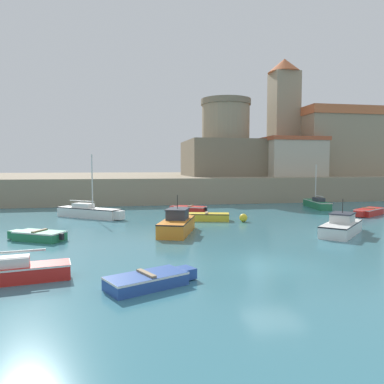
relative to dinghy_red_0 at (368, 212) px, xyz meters
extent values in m
plane|color=teal|center=(-14.98, -14.27, -0.33)|extent=(200.00, 200.00, 0.00)
cube|color=gray|center=(-14.98, 31.64, 1.16)|extent=(120.00, 40.00, 2.98)
cube|color=red|center=(0.11, 0.07, -0.03)|extent=(3.70, 3.07, 0.60)
cube|color=red|center=(-1.63, -1.08, -0.03)|extent=(0.90, 0.94, 0.51)
cube|color=white|center=(0.11, 0.07, 0.23)|extent=(3.73, 3.10, 0.07)
cube|color=#997F5B|center=(0.11, 0.07, 0.31)|extent=(0.79, 1.05, 0.08)
cube|color=black|center=(1.69, 1.12, 0.02)|extent=(0.28, 0.28, 0.36)
cube|color=#284C9E|center=(-20.68, -16.28, -0.09)|extent=(3.15, 2.45, 0.48)
cube|color=#284C9E|center=(-19.13, -15.53, -0.09)|extent=(0.87, 0.93, 0.40)
cube|color=white|center=(-20.68, -16.28, 0.11)|extent=(3.18, 2.48, 0.07)
cube|color=#997F5B|center=(-20.68, -16.28, 0.19)|extent=(0.68, 1.12, 0.08)
cube|color=white|center=(-7.79, -8.13, 0.05)|extent=(4.44, 4.44, 0.76)
cube|color=white|center=(-5.88, -6.23, 0.05)|extent=(1.16, 1.16, 0.65)
cube|color=black|center=(-7.79, -8.13, 0.39)|extent=(4.49, 4.49, 0.07)
cube|color=silver|center=(-7.62, -7.96, 0.71)|extent=(2.02, 2.02, 0.54)
cube|color=#2D333D|center=(-7.62, -7.96, 1.02)|extent=(2.17, 2.17, 0.08)
cylinder|color=black|center=(-7.62, -7.96, 1.51)|extent=(0.04, 0.04, 0.90)
cylinder|color=silver|center=(-25.74, -14.76, 0.83)|extent=(2.59, 0.57, 0.08)
cube|color=silver|center=(-25.89, -14.79, 0.46)|extent=(1.86, 1.10, 0.36)
cube|color=#237A4C|center=(-1.55, 6.24, 0.05)|extent=(1.98, 5.46, 0.75)
cube|color=#237A4C|center=(-1.08, 9.13, 0.05)|extent=(0.71, 0.61, 0.64)
cube|color=white|center=(-1.55, 6.24, 0.38)|extent=(2.00, 5.51, 0.07)
cylinder|color=silver|center=(-1.48, 6.63, 2.32)|extent=(0.10, 0.10, 3.79)
cylinder|color=silver|center=(-1.65, 5.58, 0.97)|extent=(0.46, 2.39, 0.08)
cube|color=#333842|center=(-1.63, 5.71, 0.60)|extent=(1.05, 1.71, 0.36)
cube|color=white|center=(-24.35, 2.93, 0.09)|extent=(5.53, 4.68, 0.84)
cube|color=white|center=(-21.75, 0.91, 0.09)|extent=(0.87, 0.89, 0.71)
cube|color=black|center=(-24.35, 2.93, 0.47)|extent=(5.59, 4.73, 0.07)
cylinder|color=silver|center=(-23.99, 2.65, 2.76)|extent=(0.10, 0.10, 4.51)
cylinder|color=silver|center=(-24.95, 3.39, 1.06)|extent=(2.19, 1.73, 0.08)
cube|color=silver|center=(-24.83, 3.30, 0.69)|extent=(1.97, 1.80, 0.36)
cube|color=orange|center=(-18.06, -5.80, 0.13)|extent=(3.09, 4.89, 0.91)
cube|color=orange|center=(-17.18, -3.27, 0.13)|extent=(1.12, 1.01, 0.77)
cube|color=black|center=(-18.06, -5.80, 0.54)|extent=(3.12, 4.94, 0.07)
cube|color=#333842|center=(-17.98, -5.58, 0.89)|extent=(1.71, 1.93, 0.62)
cube|color=#2D333D|center=(-17.98, -5.58, 1.24)|extent=(1.84, 2.09, 0.08)
cylinder|color=black|center=(-17.98, -5.58, 1.73)|extent=(0.04, 0.04, 0.90)
cube|color=red|center=(-15.13, 5.30, -0.06)|extent=(3.15, 2.62, 0.54)
cube|color=red|center=(-16.62, 6.19, -0.06)|extent=(0.90, 0.94, 0.46)
cube|color=white|center=(-15.13, 5.30, 0.17)|extent=(3.18, 2.65, 0.07)
cube|color=#997F5B|center=(-15.13, 5.30, 0.25)|extent=(0.76, 1.08, 0.08)
cube|color=black|center=(-13.80, 4.51, -0.01)|extent=(0.27, 0.27, 0.36)
cube|color=yellow|center=(-14.88, -0.53, -0.03)|extent=(3.79, 2.15, 0.59)
cube|color=yellow|center=(-16.89, -0.01, -0.03)|extent=(0.74, 0.83, 0.51)
cube|color=black|center=(-14.88, -0.53, 0.23)|extent=(3.83, 2.17, 0.07)
cube|color=#997F5B|center=(-14.88, -0.53, 0.31)|extent=(0.47, 1.11, 0.08)
cube|color=#237A4C|center=(-26.33, -6.58, -0.05)|extent=(3.17, 2.60, 0.55)
cube|color=#237A4C|center=(-27.85, -5.73, -0.05)|extent=(0.91, 0.96, 0.47)
cube|color=white|center=(-26.33, -6.58, 0.18)|extent=(3.21, 2.63, 0.07)
cube|color=#997F5B|center=(-26.33, -6.58, 0.26)|extent=(0.75, 1.12, 0.08)
cube|color=black|center=(-24.97, -7.34, 0.00)|extent=(0.27, 0.27, 0.36)
sphere|color=yellow|center=(-12.19, -1.70, -0.01)|extent=(0.63, 0.63, 0.63)
cube|color=gray|center=(9.02, 24.53, 6.88)|extent=(10.89, 15.90, 8.45)
cube|color=#C1663D|center=(9.02, 24.53, 11.70)|extent=(11.11, 16.21, 1.20)
cube|color=gray|center=(1.73, 22.14, 10.08)|extent=(3.68, 3.68, 14.85)
cone|color=#C1663D|center=(1.73, 22.14, 18.50)|extent=(4.79, 4.79, 2.00)
cube|color=#796C57|center=(-6.98, 22.24, 5.14)|extent=(11.22, 11.22, 4.97)
cylinder|color=gray|center=(-6.98, 22.24, 7.64)|extent=(6.72, 6.72, 9.98)
cylinder|color=#796C57|center=(-6.98, 22.24, 13.03)|extent=(7.05, 7.05, 0.80)
cube|color=#BCB29E|center=(1.02, 17.19, 5.01)|extent=(7.57, 4.98, 4.72)
cube|color=#B25133|center=(1.02, 17.19, 7.62)|extent=(7.95, 5.23, 0.50)
camera|label=1|loc=(-21.47, -29.62, 4.07)|focal=35.00mm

